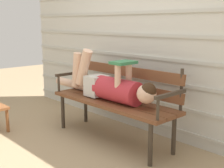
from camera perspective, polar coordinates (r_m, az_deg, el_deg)
ground_plane at (r=3.36m, az=-0.70°, el=-10.69°), size 12.00×12.00×0.00m
house_siding at (r=3.53m, az=6.30°, el=9.23°), size 4.54×0.08×2.27m
park_bench at (r=3.29m, az=0.86°, el=-2.25°), size 1.57×0.47×0.85m
reclining_person at (r=3.25m, az=-0.54°, el=-0.33°), size 1.70×0.25×0.54m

